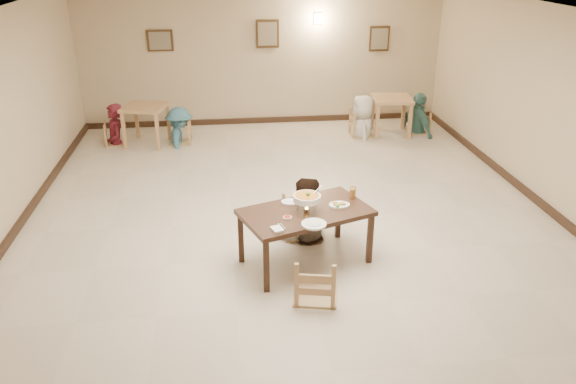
{
  "coord_description": "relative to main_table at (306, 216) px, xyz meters",
  "views": [
    {
      "loc": [
        -0.94,
        -7.5,
        3.83
      ],
      "look_at": [
        -0.13,
        -0.73,
        0.78
      ],
      "focal_mm": 35.0,
      "sensor_mm": 36.0,
      "label": 1
    }
  ],
  "objects": [
    {
      "name": "drink_glass",
      "position": [
        0.67,
        0.29,
        0.16
      ],
      "size": [
        0.08,
        0.08,
        0.16
      ],
      "color": "white",
      "rests_on": "main_table"
    },
    {
      "name": "picture_c",
      "position": [
        2.57,
        6.19,
        1.19
      ],
      "size": [
        0.45,
        0.04,
        0.55
      ],
      "color": "#3A2513",
      "rests_on": "wall_back"
    },
    {
      "name": "wall_front",
      "position": [
        -0.03,
        -3.77,
        0.84
      ],
      "size": [
        10.0,
        0.0,
        10.0
      ],
      "primitive_type": "plane",
      "rotation": [
        -1.57,
        0.0,
        0.0
      ],
      "color": "#C7AF8D",
      "rests_on": "floor"
    },
    {
      "name": "baseboard_back",
      "position": [
        -0.03,
        6.2,
        -0.6
      ],
      "size": [
        8.0,
        0.06,
        0.12
      ],
      "primitive_type": "cube",
      "color": "#2F1E15",
      "rests_on": "floor"
    },
    {
      "name": "chair_far",
      "position": [
        0.03,
        0.76,
        -0.15
      ],
      "size": [
        0.48,
        0.48,
        1.03
      ],
      "rotation": [
        0.0,
        0.0,
        0.02
      ],
      "color": "tan",
      "rests_on": "floor"
    },
    {
      "name": "bg_table_left",
      "position": [
        -2.53,
        5.01,
        0.01
      ],
      "size": [
        0.98,
        0.98,
        0.81
      ],
      "rotation": [
        0.0,
        0.0,
        -0.24
      ],
      "color": "tan",
      "rests_on": "floor"
    },
    {
      "name": "napkin_cutlery",
      "position": [
        -0.41,
        -0.49,
        0.1
      ],
      "size": [
        0.19,
        0.25,
        0.03
      ],
      "color": "white",
      "rests_on": "main_table"
    },
    {
      "name": "fried_plate",
      "position": [
        0.45,
        0.08,
        0.1
      ],
      "size": [
        0.27,
        0.27,
        0.06
      ],
      "color": "white",
      "rests_on": "main_table"
    },
    {
      "name": "picture_b",
      "position": [
        0.07,
        6.19,
        1.34
      ],
      "size": [
        0.5,
        0.04,
        0.6
      ],
      "color": "#3A2513",
      "rests_on": "wall_back"
    },
    {
      "name": "wall_right",
      "position": [
        3.97,
        1.23,
        0.84
      ],
      "size": [
        0.0,
        10.0,
        10.0
      ],
      "primitive_type": "plane",
      "rotation": [
        1.57,
        0.0,
        -1.57
      ],
      "color": "#C7AF8D",
      "rests_on": "floor"
    },
    {
      "name": "main_diner",
      "position": [
        0.08,
        0.7,
        0.22
      ],
      "size": [
        0.88,
        0.7,
        1.77
      ],
      "primitive_type": "imported",
      "rotation": [
        0.0,
        0.0,
        3.17
      ],
      "color": "gray",
      "rests_on": "floor"
    },
    {
      "name": "baseboard_left",
      "position": [
        -4.0,
        1.23,
        -0.6
      ],
      "size": [
        0.06,
        10.0,
        0.12
      ],
      "primitive_type": "cube",
      "color": "#2F1E15",
      "rests_on": "floor"
    },
    {
      "name": "wall_back",
      "position": [
        -0.03,
        6.23,
        0.84
      ],
      "size": [
        10.0,
        0.0,
        10.0
      ],
      "primitive_type": "plane",
      "rotation": [
        1.57,
        0.0,
        0.0
      ],
      "color": "#C7AF8D",
      "rests_on": "floor"
    },
    {
      "name": "curry_warmer",
      "position": [
        0.01,
        -0.03,
        0.26
      ],
      "size": [
        0.39,
        0.34,
        0.31
      ],
      "color": "silver",
      "rests_on": "main_table"
    },
    {
      "name": "bg_diner_d",
      "position": [
        3.23,
        5.09,
        0.22
      ],
      "size": [
        0.7,
        1.11,
        1.76
      ],
      "primitive_type": "imported",
      "rotation": [
        0.0,
        0.0,
        1.86
      ],
      "color": "#457B74",
      "rests_on": "floor"
    },
    {
      "name": "chair_near",
      "position": [
        0.01,
        -0.79,
        -0.13
      ],
      "size": [
        0.5,
        0.5,
        1.07
      ],
      "rotation": [
        0.0,
        0.0,
        2.93
      ],
      "color": "tan",
      "rests_on": "floor"
    },
    {
      "name": "bg_diner_c",
      "position": [
        1.98,
        5.02,
        0.22
      ],
      "size": [
        0.61,
        0.9,
        1.77
      ],
      "primitive_type": "imported",
      "rotation": [
        0.0,
        0.0,
        4.65
      ],
      "color": "silver",
      "rests_on": "floor"
    },
    {
      "name": "main_table",
      "position": [
        0.0,
        0.0,
        0.0
      ],
      "size": [
        1.8,
        1.39,
        0.74
      ],
      "rotation": [
        0.0,
        0.0,
        0.35
      ],
      "color": "#3A2217",
      "rests_on": "floor"
    },
    {
      "name": "wall_sconce",
      "position": [
        1.17,
        6.19,
        1.64
      ],
      "size": [
        0.16,
        0.05,
        0.22
      ],
      "primitive_type": "cube",
      "color": "#FFD88C",
      "rests_on": "wall_back"
    },
    {
      "name": "floor",
      "position": [
        -0.03,
        1.23,
        -0.66
      ],
      "size": [
        10.0,
        10.0,
        0.0
      ],
      "primitive_type": "plane",
      "color": "beige",
      "rests_on": "ground"
    },
    {
      "name": "picture_a",
      "position": [
        -2.23,
        6.19,
        1.24
      ],
      "size": [
        0.55,
        0.04,
        0.45
      ],
      "color": "#3A2513",
      "rests_on": "wall_back"
    },
    {
      "name": "bg_chair_lr",
      "position": [
        -1.88,
        4.97,
        -0.19
      ],
      "size": [
        0.45,
        0.45,
        0.95
      ],
      "rotation": [
        0.0,
        0.0,
        -1.59
      ],
      "color": "tan",
      "rests_on": "floor"
    },
    {
      "name": "bg_diner_b",
      "position": [
        -1.88,
        4.97,
        0.1
      ],
      "size": [
        0.61,
        1.01,
        1.52
      ],
      "primitive_type": "imported",
      "rotation": [
        0.0,
        0.0,
        1.62
      ],
      "color": "teal",
      "rests_on": "floor"
    },
    {
      "name": "bg_chair_rl",
      "position": [
        1.98,
        5.02,
        -0.14
      ],
      "size": [
        0.49,
        0.49,
        1.04
      ],
      "rotation": [
        0.0,
        0.0,
        1.56
      ],
      "color": "tan",
      "rests_on": "floor"
    },
    {
      "name": "baseboard_right",
      "position": [
        3.94,
        1.23,
        -0.6
      ],
      "size": [
        0.06,
        10.0,
        0.12
      ],
      "primitive_type": "cube",
      "color": "#2F1E15",
      "rests_on": "floor"
    },
    {
      "name": "bg_chair_rr",
      "position": [
        3.23,
        5.09,
        -0.22
      ],
      "size": [
        0.42,
        0.42,
        0.9
      ],
      "rotation": [
        0.0,
        0.0,
        -1.4
      ],
      "color": "tan",
      "rests_on": "floor"
    },
    {
      "name": "ceiling",
      "position": [
        -0.03,
        1.23,
        2.34
      ],
      "size": [
        10.0,
        10.0,
        0.0
      ],
      "primitive_type": "plane",
      "color": "silver",
      "rests_on": "wall_back"
    },
    {
      "name": "bg_chair_ll",
      "position": [
        -3.19,
        5.07,
        -0.22
      ],
      "size": [
        0.41,
        0.41,
        0.88
      ],
      "rotation": [
        0.0,
        0.0,
        1.73
      ],
      "color": "tan",
      "rests_on": "floor"
    },
    {
      "name": "chili_dish",
      "position": [
        -0.25,
        -0.19,
        0.09
      ],
      "size": [
        0.11,
        0.11,
        0.02
      ],
      "color": "white",
      "rests_on": "main_table"
    },
    {
      "name": "bg_table_right",
      "position": [
        2.61,
        5.06,
        0.0
      ],
      "size": [
        0.89,
        0.89,
        0.81
      ],
      "rotation": [
        0.0,
        0.0,
        -0.11
      ],
      "color": "tan",
      "rests_on": "floor"
    },
    {
      "name": "rice_plate_far",
      "position": [
        -0.15,
        0.25,
        0.09
      ],
      "size": [
        0.26,
        0.26,
        0.06
      ],
      "color": "white",
      "rests_on": "main_table"
    },
    {
      "name": "bg_diner_a",
      "position": [
        -3.19,
        5.07,
        0.18
      ],
      "size": [
        0.58,
        0.71,
        1.69
      ],
      "primitive_type": "imported",
      "rotation": [
        0.0,
        0.0,
        5.04
      ],
      "color": "maroon",
      "rests_on": "floor"
    },
    {
      "name": "rice_plate_near",
      "position": [
        0.04,
        -0.41,
        0.1
      ],
      "size": [
        0.3,
        0.3,
        0.07
      ],
      "color": "white",
      "rests_on": "main_table"
    }
  ]
}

